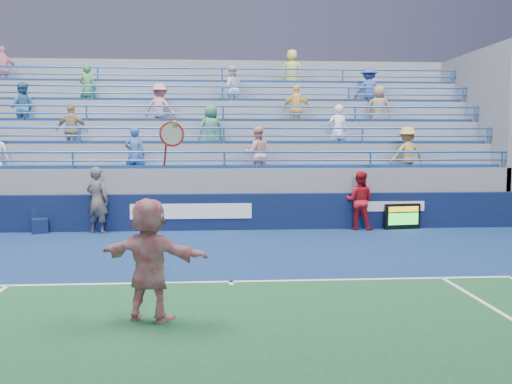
{
  "coord_description": "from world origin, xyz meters",
  "views": [
    {
      "loc": [
        -0.29,
        -10.57,
        2.65
      ],
      "look_at": [
        0.65,
        2.5,
        1.5
      ],
      "focal_mm": 40.0,
      "sensor_mm": 36.0,
      "label": 1
    }
  ],
  "objects": [
    {
      "name": "tennis_player",
      "position": [
        -1.26,
        -2.2,
        0.93
      ],
      "size": [
        1.79,
        1.12,
        2.96
      ],
      "color": "silver",
      "rests_on": "ground"
    },
    {
      "name": "line_judge",
      "position": [
        -3.7,
        6.16,
        0.97
      ],
      "size": [
        0.84,
        0.71,
        1.94
      ],
      "primitive_type": "imported",
      "rotation": [
        0.0,
        0.0,
        2.73
      ],
      "color": "#15173C",
      "rests_on": "ground"
    },
    {
      "name": "bleacher_stand",
      "position": [
        -0.0,
        10.27,
        1.55
      ],
      "size": [
        18.0,
        5.6,
        6.13
      ],
      "color": "slate",
      "rests_on": "ground"
    },
    {
      "name": "sponsor_wall",
      "position": [
        0.0,
        6.5,
        0.55
      ],
      "size": [
        18.0,
        0.32,
        1.1
      ],
      "color": "#091632",
      "rests_on": "ground"
    },
    {
      "name": "serve_speed_board",
      "position": [
        5.39,
        6.22,
        0.4
      ],
      "size": [
        1.14,
        0.29,
        0.79
      ],
      "color": "black",
      "rests_on": "ground"
    },
    {
      "name": "ball_girl",
      "position": [
        4.06,
        6.24,
        0.89
      ],
      "size": [
        1.05,
        0.95,
        1.77
      ],
      "primitive_type": "imported",
      "rotation": [
        0.0,
        0.0,
        2.75
      ],
      "color": "#A6131C",
      "rests_on": "ground"
    },
    {
      "name": "judge_chair",
      "position": [
        -5.37,
        6.23,
        0.25
      ],
      "size": [
        0.56,
        0.57,
        0.78
      ],
      "color": "#0D1A3E",
      "rests_on": "ground"
    },
    {
      "name": "ground",
      "position": [
        0.0,
        0.0,
        0.0
      ],
      "size": [
        120.0,
        120.0,
        0.0
      ],
      "primitive_type": "plane",
      "color": "#333538"
    }
  ]
}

